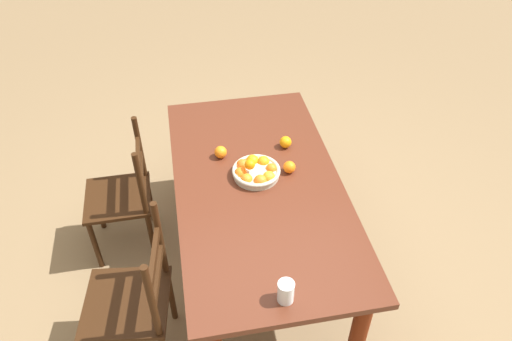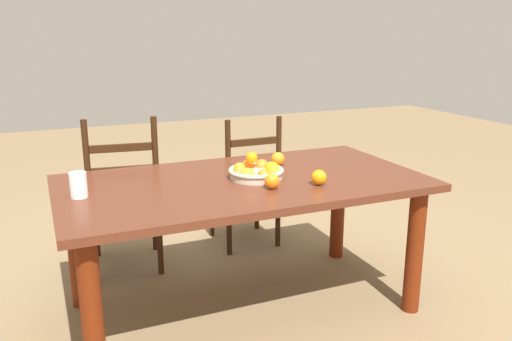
# 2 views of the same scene
# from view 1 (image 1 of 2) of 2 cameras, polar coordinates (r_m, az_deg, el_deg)

# --- Properties ---
(ground_plane) EXTENTS (12.00, 12.00, 0.00)m
(ground_plane) POSITION_cam_1_polar(r_m,az_deg,el_deg) (3.39, 0.25, -10.63)
(ground_plane) COLOR olive
(dining_table) EXTENTS (1.85, 0.97, 0.73)m
(dining_table) POSITION_cam_1_polar(r_m,az_deg,el_deg) (2.93, 0.29, -3.09)
(dining_table) COLOR #532718
(dining_table) RESTS_ON ground
(chair_near_window) EXTENTS (0.49, 0.49, 0.99)m
(chair_near_window) POSITION_cam_1_polar(r_m,az_deg,el_deg) (2.72, -13.99, -14.63)
(chair_near_window) COLOR black
(chair_near_window) RESTS_ON ground
(chair_by_cabinet) EXTENTS (0.42, 0.42, 0.92)m
(chair_by_cabinet) POSITION_cam_1_polar(r_m,az_deg,el_deg) (3.31, -15.14, -2.96)
(chair_by_cabinet) COLOR black
(chair_by_cabinet) RESTS_ON ground
(fruit_bowl) EXTENTS (0.29, 0.29, 0.13)m
(fruit_bowl) POSITION_cam_1_polar(r_m,az_deg,el_deg) (2.88, -0.05, -0.10)
(fruit_bowl) COLOR beige
(fruit_bowl) RESTS_ON dining_table
(orange_loose_0) EXTENTS (0.08, 0.08, 0.08)m
(orange_loose_0) POSITION_cam_1_polar(r_m,az_deg,el_deg) (3.10, 3.47, 3.33)
(orange_loose_0) COLOR orange
(orange_loose_0) RESTS_ON dining_table
(orange_loose_1) EXTENTS (0.08, 0.08, 0.08)m
(orange_loose_1) POSITION_cam_1_polar(r_m,az_deg,el_deg) (3.02, -4.16, 2.16)
(orange_loose_1) COLOR orange
(orange_loose_1) RESTS_ON dining_table
(orange_loose_2) EXTENTS (0.07, 0.07, 0.07)m
(orange_loose_2) POSITION_cam_1_polar(r_m,az_deg,el_deg) (2.91, 3.92, 0.40)
(orange_loose_2) COLOR orange
(orange_loose_2) RESTS_ON dining_table
(drinking_glass) EXTENTS (0.08, 0.08, 0.12)m
(drinking_glass) POSITION_cam_1_polar(r_m,az_deg,el_deg) (2.29, 3.50, -13.94)
(drinking_glass) COLOR silver
(drinking_glass) RESTS_ON dining_table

